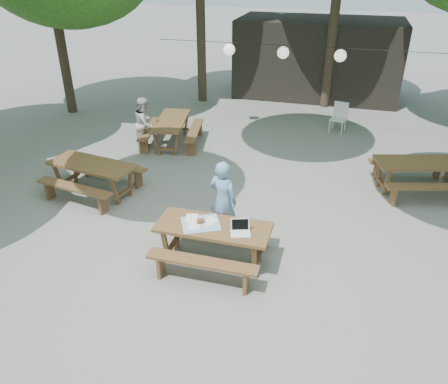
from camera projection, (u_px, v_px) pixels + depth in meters
ground at (238, 239)px, 8.55m from camera, size 80.00×80.00×0.00m
pavilion at (318, 58)px, 16.62m from camera, size 6.00×3.00×2.80m
main_picnic_table at (213, 243)px, 7.76m from camera, size 2.00×1.58×0.75m
picnic_table_nw at (94, 178)px, 10.00m from camera, size 2.13×1.87×0.75m
picnic_table_ne at (418, 176)px, 10.09m from camera, size 2.24×2.01×0.75m
picnic_table_far_w at (172, 132)px, 12.57m from camera, size 1.90×2.16×0.75m
woman at (223, 200)px, 8.29m from camera, size 0.67×0.53×1.60m
second_person at (145, 124)px, 12.14m from camera, size 0.65×0.79×1.48m
plastic_chair at (338, 124)px, 13.54m from camera, size 0.53×0.53×0.90m
laptop at (240, 229)px, 7.38m from camera, size 0.39×0.35×0.24m
tabletop_clutter at (200, 223)px, 7.65m from camera, size 0.83×0.78×0.08m
paper_lanterns at (284, 52)px, 12.50m from camera, size 9.00×0.34×0.38m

